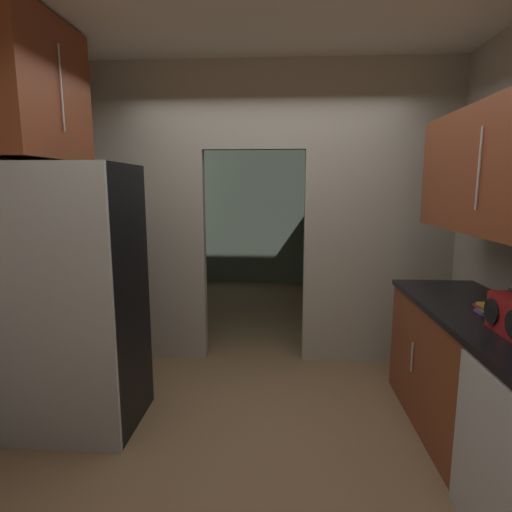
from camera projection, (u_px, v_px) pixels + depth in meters
name	position (u px, v px, depth m)	size (l,w,h in m)	color
ground	(262.00, 443.00, 2.76)	(20.00, 20.00, 0.00)	brown
kitchen_overhead_slab	(266.00, 8.00, 2.71)	(3.83, 6.84, 0.06)	silver
kitchen_partition	(273.00, 207.00, 3.91)	(3.43, 0.12, 2.83)	#ADA899
adjoining_room_shell	(274.00, 206.00, 6.12)	(3.43, 3.38, 2.83)	slate
refrigerator	(75.00, 299.00, 2.87)	(0.83, 0.72, 1.85)	black
lower_cabinet_run	(490.00, 393.00, 2.49)	(0.66, 2.12, 0.93)	brown
dishwasher	(482.00, 460.00, 1.93)	(0.02, 0.56, 0.87)	#B7BABC
upper_cabinet_fridgeside	(35.00, 89.00, 2.74)	(0.36, 0.92, 0.93)	brown
book_stack	(488.00, 309.00, 2.52)	(0.14, 0.17, 0.06)	#8C3893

